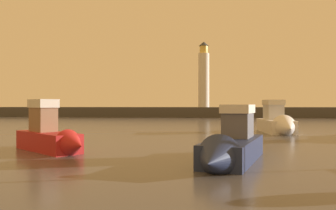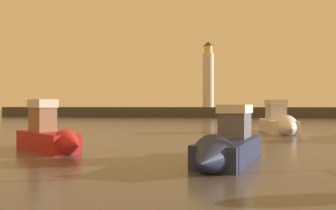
{
  "view_description": "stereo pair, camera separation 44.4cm",
  "coord_description": "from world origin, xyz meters",
  "px_view_note": "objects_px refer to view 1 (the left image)",
  "views": [
    {
      "loc": [
        0.65,
        -2.95,
        2.38
      ],
      "look_at": [
        -1.76,
        19.45,
        2.39
      ],
      "focal_mm": 36.49,
      "sensor_mm": 36.0,
      "label": 1
    },
    {
      "loc": [
        1.09,
        -2.9,
        2.38
      ],
      "look_at": [
        -1.76,
        19.45,
        2.39
      ],
      "focal_mm": 36.49,
      "sensor_mm": 36.0,
      "label": 2
    }
  ],
  "objects_px": {
    "lighthouse": "(204,76)",
    "motorboat_1": "(278,123)",
    "motorboat_2": "(230,146)",
    "motorboat_0": "(52,136)"
  },
  "relations": [
    {
      "from": "motorboat_0",
      "to": "motorboat_1",
      "type": "xyz_separation_m",
      "value": [
        13.96,
        13.16,
        0.07
      ]
    },
    {
      "from": "lighthouse",
      "to": "motorboat_2",
      "type": "distance_m",
      "value": 53.17
    },
    {
      "from": "lighthouse",
      "to": "motorboat_1",
      "type": "relative_size",
      "value": 1.73
    },
    {
      "from": "motorboat_1",
      "to": "motorboat_2",
      "type": "bearing_deg",
      "value": -108.16
    },
    {
      "from": "motorboat_2",
      "to": "motorboat_0",
      "type": "bearing_deg",
      "value": 163.6
    },
    {
      "from": "motorboat_0",
      "to": "motorboat_1",
      "type": "relative_size",
      "value": 0.72
    },
    {
      "from": "motorboat_1",
      "to": "motorboat_2",
      "type": "xyz_separation_m",
      "value": [
        -5.17,
        -15.75,
        -0.17
      ]
    },
    {
      "from": "motorboat_2",
      "to": "lighthouse",
      "type": "bearing_deg",
      "value": 91.33
    },
    {
      "from": "lighthouse",
      "to": "motorboat_1",
      "type": "height_order",
      "value": "lighthouse"
    },
    {
      "from": "lighthouse",
      "to": "motorboat_2",
      "type": "height_order",
      "value": "lighthouse"
    }
  ]
}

